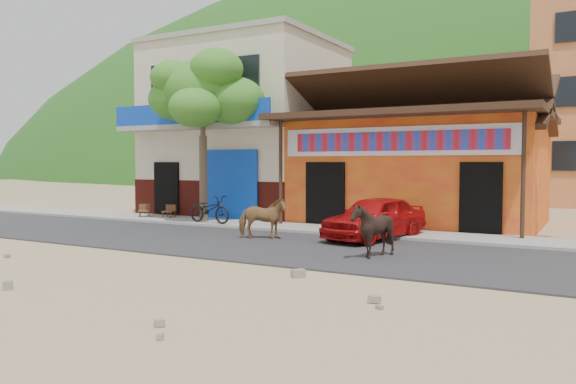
# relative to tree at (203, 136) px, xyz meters

# --- Properties ---
(ground) EXTENTS (120.00, 120.00, 0.00)m
(ground) POSITION_rel_tree_xyz_m (4.60, -5.80, -3.12)
(ground) COLOR #9E825B
(ground) RESTS_ON ground
(road) EXTENTS (60.00, 5.00, 0.04)m
(road) POSITION_rel_tree_xyz_m (4.60, -3.30, -3.10)
(road) COLOR #28282B
(road) RESTS_ON ground
(sidewalk) EXTENTS (60.00, 2.00, 0.12)m
(sidewalk) POSITION_rel_tree_xyz_m (4.60, 0.20, -3.06)
(sidewalk) COLOR gray
(sidewalk) RESTS_ON ground
(dance_club) EXTENTS (8.00, 6.00, 3.60)m
(dance_club) POSITION_rel_tree_xyz_m (6.60, 4.20, -1.32)
(dance_club) COLOR orange
(dance_club) RESTS_ON ground
(cafe_building) EXTENTS (7.00, 6.00, 7.00)m
(cafe_building) POSITION_rel_tree_xyz_m (-0.90, 4.20, 0.38)
(cafe_building) COLOR beige
(cafe_building) RESTS_ON ground
(hillside) EXTENTS (100.00, 40.00, 24.00)m
(hillside) POSITION_rel_tree_xyz_m (4.60, 64.20, 8.88)
(hillside) COLOR #194C14
(hillside) RESTS_ON ground
(tree) EXTENTS (3.00, 3.00, 6.00)m
(tree) POSITION_rel_tree_xyz_m (0.00, 0.00, 0.00)
(tree) COLOR #2D721E
(tree) RESTS_ON sidewalk
(cow_tan) EXTENTS (1.52, 1.14, 1.17)m
(cow_tan) POSITION_rel_tree_xyz_m (3.96, -2.46, -2.49)
(cow_tan) COLOR olive
(cow_tan) RESTS_ON road
(cow_dark) EXTENTS (1.48, 1.43, 1.25)m
(cow_dark) POSITION_rel_tree_xyz_m (7.77, -3.90, -2.46)
(cow_dark) COLOR black
(cow_dark) RESTS_ON road
(red_car) EXTENTS (2.31, 3.83, 1.22)m
(red_car) POSITION_rel_tree_xyz_m (6.75, -1.00, -2.47)
(red_car) COLOR #AD0C0D
(red_car) RESTS_ON road
(scooter) EXTENTS (1.85, 0.84, 0.94)m
(scooter) POSITION_rel_tree_xyz_m (0.60, -0.45, -2.53)
(scooter) COLOR black
(scooter) RESTS_ON sidewalk
(cafe_chair_left) EXTENTS (0.49, 0.49, 0.88)m
(cafe_chair_left) POSITION_rel_tree_xyz_m (-1.99, 0.45, -2.56)
(cafe_chair_left) COLOR #482418
(cafe_chair_left) RESTS_ON sidewalk
(cafe_chair_right) EXTENTS (0.59, 0.59, 0.89)m
(cafe_chair_right) POSITION_rel_tree_xyz_m (-2.95, 0.15, -2.55)
(cafe_chair_right) COLOR #4F271A
(cafe_chair_right) RESTS_ON sidewalk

